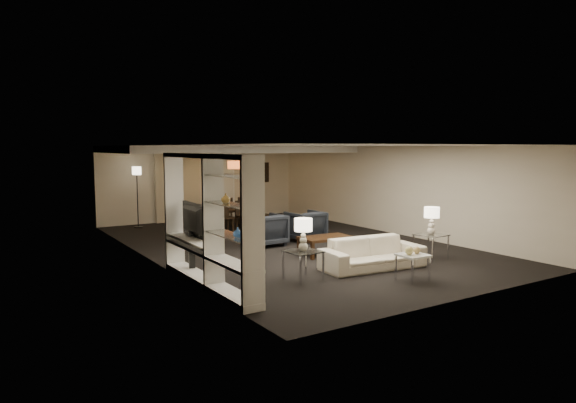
% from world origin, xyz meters
% --- Properties ---
extents(floor, '(11.00, 11.00, 0.00)m').
position_xyz_m(floor, '(0.00, 0.00, 0.00)').
color(floor, black).
rests_on(floor, ground).
extents(ceiling, '(7.00, 11.00, 0.02)m').
position_xyz_m(ceiling, '(0.00, 0.00, 2.50)').
color(ceiling, silver).
rests_on(ceiling, ground).
extents(wall_back, '(7.00, 0.02, 2.50)m').
position_xyz_m(wall_back, '(0.00, 5.50, 1.25)').
color(wall_back, beige).
rests_on(wall_back, ground).
extents(wall_front, '(7.00, 0.02, 2.50)m').
position_xyz_m(wall_front, '(0.00, -5.50, 1.25)').
color(wall_front, beige).
rests_on(wall_front, ground).
extents(wall_left, '(0.02, 11.00, 2.50)m').
position_xyz_m(wall_left, '(-3.50, 0.00, 1.25)').
color(wall_left, beige).
rests_on(wall_left, ground).
extents(wall_right, '(0.02, 11.00, 2.50)m').
position_xyz_m(wall_right, '(3.50, 0.00, 1.25)').
color(wall_right, beige).
rests_on(wall_right, ground).
extents(ceiling_soffit, '(7.00, 4.00, 0.20)m').
position_xyz_m(ceiling_soffit, '(0.00, 3.50, 2.40)').
color(ceiling_soffit, silver).
rests_on(ceiling_soffit, ceiling).
extents(curtains, '(1.50, 0.12, 2.40)m').
position_xyz_m(curtains, '(-0.90, 5.42, 1.20)').
color(curtains, beige).
rests_on(curtains, wall_back).
extents(door, '(0.90, 0.05, 2.10)m').
position_xyz_m(door, '(0.70, 5.47, 1.05)').
color(door, silver).
rests_on(door, wall_back).
extents(painting, '(0.95, 0.04, 0.65)m').
position_xyz_m(painting, '(2.10, 5.46, 1.55)').
color(painting, '#142D38').
rests_on(painting, wall_back).
extents(media_unit, '(0.38, 3.40, 2.35)m').
position_xyz_m(media_unit, '(-3.31, -2.60, 1.18)').
color(media_unit, white).
rests_on(media_unit, wall_left).
extents(pendant_light, '(0.52, 0.52, 0.24)m').
position_xyz_m(pendant_light, '(0.30, 3.50, 1.92)').
color(pendant_light, '#D8591E').
rests_on(pendant_light, ceiling_soffit).
extents(sofa, '(2.21, 1.05, 0.62)m').
position_xyz_m(sofa, '(0.07, -3.11, 0.31)').
color(sofa, beige).
rests_on(sofa, floor).
extents(coffee_table, '(1.21, 0.75, 0.42)m').
position_xyz_m(coffee_table, '(0.07, -1.51, 0.21)').
color(coffee_table, '#301C0D').
rests_on(coffee_table, floor).
extents(armchair_left, '(0.90, 0.92, 0.80)m').
position_xyz_m(armchair_left, '(-0.53, 0.19, 0.40)').
color(armchair_left, black).
rests_on(armchair_left, floor).
extents(armchair_right, '(0.89, 0.91, 0.80)m').
position_xyz_m(armchair_right, '(0.67, 0.19, 0.40)').
color(armchair_right, black).
rests_on(armchair_right, floor).
extents(side_table_left, '(0.63, 0.63, 0.55)m').
position_xyz_m(side_table_left, '(-1.63, -3.11, 0.27)').
color(side_table_left, silver).
rests_on(side_table_left, floor).
extents(side_table_right, '(0.62, 0.62, 0.55)m').
position_xyz_m(side_table_right, '(1.77, -3.11, 0.27)').
color(side_table_right, white).
rests_on(side_table_right, floor).
extents(table_lamp_left, '(0.36, 0.36, 0.61)m').
position_xyz_m(table_lamp_left, '(-1.63, -3.11, 0.85)').
color(table_lamp_left, beige).
rests_on(table_lamp_left, side_table_left).
extents(table_lamp_right, '(0.37, 0.37, 0.61)m').
position_xyz_m(table_lamp_right, '(1.77, -3.11, 0.85)').
color(table_lamp_right, '#EFE0CA').
rests_on(table_lamp_right, side_table_right).
extents(marble_table, '(0.50, 0.50, 0.49)m').
position_xyz_m(marble_table, '(0.07, -4.21, 0.24)').
color(marble_table, white).
rests_on(marble_table, floor).
extents(gold_gourd_a, '(0.16, 0.16, 0.16)m').
position_xyz_m(gold_gourd_a, '(-0.03, -4.21, 0.57)').
color(gold_gourd_a, '#DFCC76').
rests_on(gold_gourd_a, marble_table).
extents(gold_gourd_b, '(0.14, 0.14, 0.14)m').
position_xyz_m(gold_gourd_b, '(0.17, -4.21, 0.56)').
color(gold_gourd_b, tan).
rests_on(gold_gourd_b, marble_table).
extents(television, '(1.12, 0.15, 0.65)m').
position_xyz_m(television, '(-3.28, -1.66, 1.07)').
color(television, black).
rests_on(television, media_unit).
extents(vase_blue, '(0.15, 0.15, 0.16)m').
position_xyz_m(vase_blue, '(-3.31, -3.76, 1.14)').
color(vase_blue, '#295AB2').
rests_on(vase_blue, media_unit).
extents(vase_amber, '(0.15, 0.15, 0.16)m').
position_xyz_m(vase_amber, '(-3.31, -3.35, 1.64)').
color(vase_amber, '#B1853B').
rests_on(vase_amber, media_unit).
extents(floor_speaker, '(0.15, 0.15, 1.09)m').
position_xyz_m(floor_speaker, '(-3.20, -1.56, 0.55)').
color(floor_speaker, black).
rests_on(floor_speaker, floor).
extents(dining_table, '(1.74, 1.07, 0.59)m').
position_xyz_m(dining_table, '(0.15, 3.35, 0.29)').
color(dining_table, black).
rests_on(dining_table, floor).
extents(chair_nl, '(0.42, 0.42, 0.87)m').
position_xyz_m(chair_nl, '(-0.45, 2.70, 0.43)').
color(chair_nl, black).
rests_on(chair_nl, floor).
extents(chair_nm, '(0.42, 0.42, 0.87)m').
position_xyz_m(chair_nm, '(0.15, 2.70, 0.43)').
color(chair_nm, black).
rests_on(chair_nm, floor).
extents(chair_nr, '(0.45, 0.45, 0.87)m').
position_xyz_m(chair_nr, '(0.75, 2.70, 0.43)').
color(chair_nr, black).
rests_on(chair_nr, floor).
extents(chair_fl, '(0.40, 0.40, 0.87)m').
position_xyz_m(chair_fl, '(-0.45, 4.00, 0.43)').
color(chair_fl, black).
rests_on(chair_fl, floor).
extents(chair_fm, '(0.45, 0.45, 0.87)m').
position_xyz_m(chair_fm, '(0.15, 4.00, 0.43)').
color(chair_fm, black).
rests_on(chair_fm, floor).
extents(chair_fr, '(0.45, 0.45, 0.87)m').
position_xyz_m(chair_fr, '(0.75, 4.00, 0.43)').
color(chair_fr, black).
rests_on(chair_fr, floor).
extents(floor_lamp, '(0.30, 0.30, 1.87)m').
position_xyz_m(floor_lamp, '(-2.39, 4.87, 0.94)').
color(floor_lamp, black).
rests_on(floor_lamp, floor).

